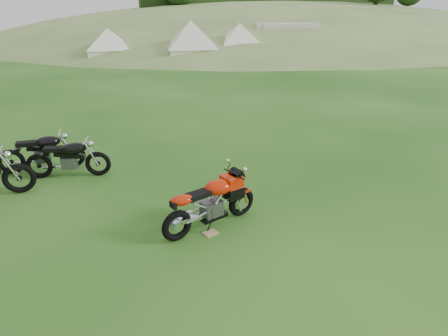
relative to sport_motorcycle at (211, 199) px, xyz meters
name	(u,v)px	position (x,y,z in m)	size (l,w,h in m)	color
ground	(247,221)	(0.66, -0.08, -0.54)	(120.00, 120.00, 0.00)	#15490F
hillside	(280,34)	(24.66, 39.92, -0.54)	(80.00, 64.00, 8.00)	#608041
hedgerow	(280,34)	(24.66, 39.92, -0.54)	(36.00, 1.20, 8.60)	#193210
sport_motorcycle	(211,199)	(0.00, 0.00, 0.00)	(1.78, 0.45, 1.07)	red
plywood_board	(211,233)	(-0.09, -0.21, -0.53)	(0.23, 0.18, 0.02)	tan
vintage_moto_a	(68,157)	(-2.19, 3.13, -0.07)	(1.76, 0.41, 0.93)	black
vintage_moto_b	(41,151)	(-2.73, 3.73, -0.06)	(1.81, 0.42, 0.95)	black
tent_left	(109,43)	(0.98, 22.07, 0.62)	(2.66, 2.66, 2.31)	white
tent_mid	(191,41)	(5.97, 19.50, 0.78)	(3.04, 3.04, 2.64)	white
tent_right	(239,41)	(9.22, 19.03, 0.72)	(2.89, 2.89, 2.51)	white
caravan	(285,39)	(13.67, 20.43, 0.63)	(4.97, 2.22, 2.33)	silver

